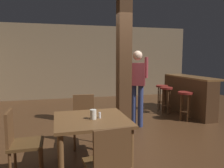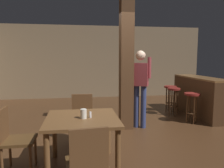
% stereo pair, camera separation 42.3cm
% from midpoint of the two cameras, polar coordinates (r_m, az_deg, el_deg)
% --- Properties ---
extents(ground_plane, '(10.80, 10.80, 0.00)m').
position_cam_midpoint_polar(ground_plane, '(4.54, 1.37, -13.28)').
color(ground_plane, '#422816').
extents(wall_back, '(8.00, 0.10, 2.80)m').
position_cam_midpoint_polar(wall_back, '(8.68, -6.83, 5.73)').
color(wall_back, '#756047').
rests_on(wall_back, ground_plane).
extents(pillar, '(0.28, 0.28, 2.80)m').
position_cam_midpoint_polar(pillar, '(4.77, 0.58, 4.89)').
color(pillar, '#4C301C').
rests_on(pillar, ground_plane).
extents(dining_table, '(1.00, 1.00, 0.74)m').
position_cam_midpoint_polar(dining_table, '(3.09, -9.39, -10.89)').
color(dining_table, brown).
rests_on(dining_table, ground_plane).
extents(chair_west, '(0.42, 0.42, 0.89)m').
position_cam_midpoint_polar(chair_west, '(3.21, -26.58, -13.10)').
color(chair_west, '#4C3319').
rests_on(chair_west, ground_plane).
extents(chair_north, '(0.45, 0.45, 0.89)m').
position_cam_midpoint_polar(chair_north, '(3.99, -10.38, -8.63)').
color(chair_north, '#4C3319').
rests_on(chair_north, ground_plane).
extents(chair_south, '(0.46, 0.46, 0.89)m').
position_cam_midpoint_polar(chair_south, '(2.35, -6.42, -19.89)').
color(chair_south, '#4C3319').
rests_on(chair_south, ground_plane).
extents(napkin_cup, '(0.09, 0.09, 0.13)m').
position_cam_midpoint_polar(napkin_cup, '(2.99, -9.02, -7.89)').
color(napkin_cup, silver).
rests_on(napkin_cup, dining_table).
extents(salt_shaker, '(0.03, 0.03, 0.08)m').
position_cam_midpoint_polar(salt_shaker, '(3.03, -7.27, -8.14)').
color(salt_shaker, silver).
rests_on(salt_shaker, dining_table).
extents(standing_person, '(0.45, 0.33, 1.72)m').
position_cam_midpoint_polar(standing_person, '(4.88, 4.18, 0.24)').
color(standing_person, maroon).
rests_on(standing_person, ground_plane).
extents(bar_counter, '(0.56, 2.05, 1.05)m').
position_cam_midpoint_polar(bar_counter, '(6.43, 17.46, -2.67)').
color(bar_counter, brown).
rests_on(bar_counter, ground_plane).
extents(bar_stool_near, '(0.37, 0.37, 0.73)m').
position_cam_midpoint_polar(bar_stool_near, '(5.64, 16.60, -3.75)').
color(bar_stool_near, maroon).
rests_on(bar_stool_near, ground_plane).
extents(bar_stool_mid, '(0.33, 0.33, 0.76)m').
position_cam_midpoint_polar(bar_stool_mid, '(6.18, 12.10, -2.63)').
color(bar_stool_mid, maroon).
rests_on(bar_stool_mid, ground_plane).
extents(bar_stool_far, '(0.35, 0.35, 0.76)m').
position_cam_midpoint_polar(bar_stool_far, '(6.57, 11.14, -1.98)').
color(bar_stool_far, maroon).
rests_on(bar_stool_far, ground_plane).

